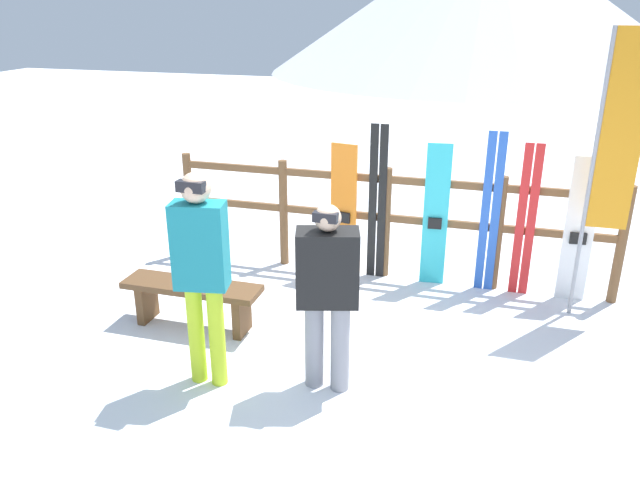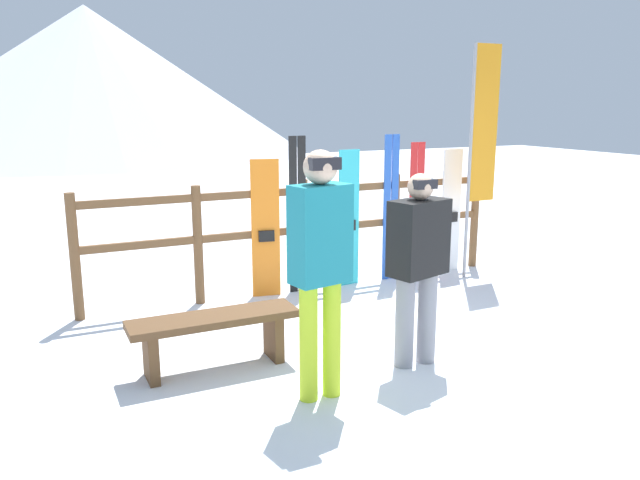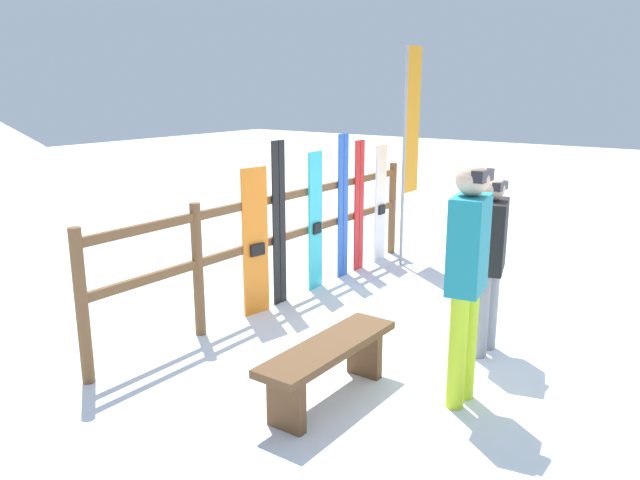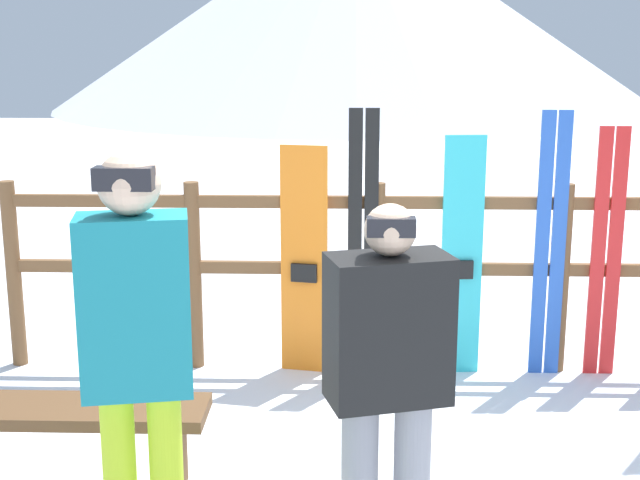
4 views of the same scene
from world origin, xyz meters
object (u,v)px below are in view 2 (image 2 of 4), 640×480
person_black (418,258)px  snowboard_white (451,211)px  person_teal (320,256)px  bench (214,329)px  ski_pair_red (416,210)px  ski_pair_black (298,215)px  rental_flag (480,139)px  ski_pair_blue (391,208)px  snowboard_cyan (349,219)px  snowboard_orange (266,229)px

person_black → snowboard_white: person_black is taller
person_teal → person_black: bearing=12.1°
bench → ski_pair_red: size_ratio=0.82×
person_teal → ski_pair_black: size_ratio=1.02×
person_teal → rental_flag: bearing=34.5°
ski_pair_blue → ski_pair_red: size_ratio=1.06×
bench → snowboard_cyan: bearing=38.4°
snowboard_white → bench: bearing=-155.0°
ski_pair_black → ski_pair_blue: (1.21, -0.00, -0.00)m
rental_flag → person_black: bearing=-138.1°
snowboard_white → rental_flag: bearing=-72.0°
person_teal → bench: bearing=124.2°
snowboard_orange → rental_flag: bearing=-7.4°
snowboard_cyan → snowboard_white: (1.45, -0.00, -0.02)m
ski_pair_black → snowboard_white: 2.10m
snowboard_white → snowboard_cyan: bearing=180.0°
ski_pair_red → snowboard_cyan: bearing=-179.8°
bench → snowboard_orange: 2.01m
ski_pair_blue → ski_pair_black: bearing=180.0°
ski_pair_blue → ski_pair_red: 0.37m
person_teal → snowboard_cyan: person_teal is taller
snowboard_orange → ski_pair_red: size_ratio=0.92×
person_teal → snowboard_white: size_ratio=1.16×
snowboard_cyan → ski_pair_blue: ski_pair_blue is taller
ski_pair_black → ski_pair_blue: 1.21m
bench → snowboard_cyan: size_ratio=0.85×
ski_pair_black → bench: bearing=-131.1°
bench → rental_flag: rental_flag is taller
ski_pair_black → snowboard_cyan: bearing=-0.3°
snowboard_orange → ski_pair_blue: bearing=0.1°
bench → person_teal: 1.22m
snowboard_cyan → ski_pair_red: size_ratio=0.96×
snowboard_orange → ski_pair_blue: 1.59m
snowboard_cyan → rental_flag: 1.83m
ski_pair_blue → person_black: bearing=-116.9°
person_teal → rental_flag: (3.10, 2.13, 0.62)m
bench → ski_pair_blue: 3.17m
ski_pair_black → snowboard_cyan: (0.64, -0.00, -0.09)m
ski_pair_black → ski_pair_red: (1.57, 0.00, -0.05)m
person_teal → snowboard_cyan: (1.54, 2.46, -0.27)m
ski_pair_blue → snowboard_white: size_ratio=1.13×
ski_pair_blue → snowboard_white: ski_pair_blue is taller
snowboard_orange → snowboard_cyan: (1.02, 0.00, 0.03)m
ski_pair_black → snowboard_cyan: 0.65m
snowboard_white → rental_flag: size_ratio=0.56×
bench → snowboard_white: bearing=25.0°
person_black → snowboard_white: bearing=48.0°
ski_pair_blue → rental_flag: 1.33m
person_teal → ski_pair_black: (0.90, 2.47, -0.18)m
person_black → ski_pair_black: ski_pair_black is taller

